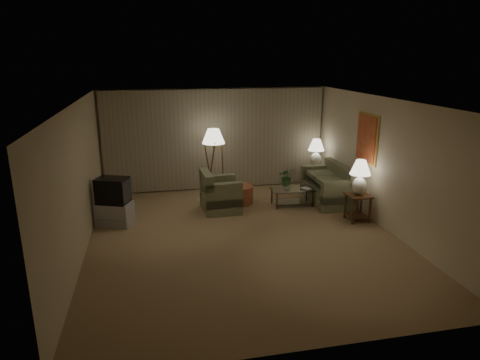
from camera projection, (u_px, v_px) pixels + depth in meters
name	position (u px, v px, depth m)	size (l,w,h in m)	color
ground	(243.00, 237.00, 8.57)	(7.00, 7.00, 0.00)	#977E53
room_shell	(230.00, 138.00, 9.50)	(6.04, 7.02, 2.72)	beige
sofa	(327.00, 187.00, 10.59)	(1.70, 0.91, 0.74)	#7A7E59
armchair	(221.00, 195.00, 9.96)	(0.96, 0.92, 0.76)	#7A7E59
side_table_near	(358.00, 203.00, 9.34)	(0.49, 0.49, 0.60)	#3A220F
side_table_far	(315.00, 174.00, 11.71)	(0.47, 0.40, 0.60)	#3A220F
table_lamp_near	(360.00, 174.00, 9.15)	(0.45, 0.45, 0.77)	white
table_lamp_far	(316.00, 150.00, 11.52)	(0.44, 0.44, 0.75)	white
coffee_table	(292.00, 194.00, 10.33)	(1.04, 0.56, 0.41)	silver
tv_cabinet	(115.00, 214.00, 9.15)	(0.84, 0.68, 0.50)	#B1B1B4
crt_tv	(113.00, 191.00, 9.00)	(0.75, 0.65, 0.54)	black
floor_lamp	(214.00, 162.00, 10.80)	(0.57, 0.57, 1.76)	#3A220F
ottoman	(240.00, 194.00, 10.51)	(0.66, 0.66, 0.44)	#9C5334
vase	(287.00, 186.00, 10.24)	(0.15, 0.15, 0.16)	white
flowers	(287.00, 174.00, 10.16)	(0.39, 0.34, 0.44)	#35672E
book	(304.00, 189.00, 10.25)	(0.18, 0.24, 0.02)	olive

